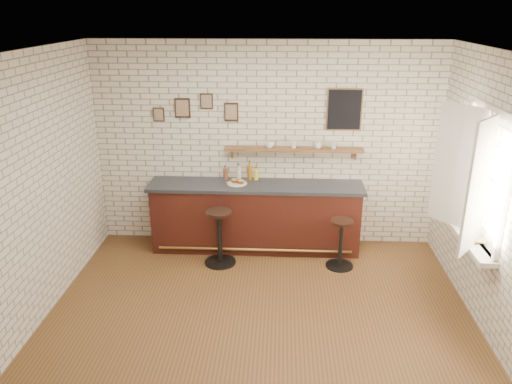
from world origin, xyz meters
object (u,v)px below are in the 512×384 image
(bitters_bottle_white, at_px, (239,173))
(bar_stool_left, at_px, (220,235))
(shelf_cup_a, at_px, (269,145))
(book_lower, at_px, (469,238))
(book_upper, at_px, (469,237))
(sandwich_plate, at_px, (237,184))
(shelf_cup_d, at_px, (334,146))
(bitters_bottle_brown, at_px, (225,174))
(bitters_bottle_amber, at_px, (250,172))
(condiment_bottle_yellow, at_px, (256,174))
(ciabatta_sandwich, at_px, (238,181))
(shelf_cup_c, at_px, (318,145))
(shelf_cup_b, at_px, (294,145))
(bar_stool_right, at_px, (341,242))
(bar_counter, at_px, (256,216))

(bitters_bottle_white, distance_m, bar_stool_left, 1.01)
(bar_stool_left, height_order, shelf_cup_a, shelf_cup_a)
(book_lower, xyz_separation_m, book_upper, (0.00, 0.00, 0.02))
(sandwich_plate, xyz_separation_m, shelf_cup_d, (1.38, 0.20, 0.53))
(sandwich_plate, bearing_deg, bitters_bottle_brown, 133.54)
(bitters_bottle_amber, relative_size, condiment_bottle_yellow, 1.47)
(sandwich_plate, xyz_separation_m, book_lower, (2.78, -1.51, -0.08))
(book_upper, bearing_deg, ciabatta_sandwich, 172.60)
(shelf_cup_a, distance_m, shelf_cup_c, 0.69)
(shelf_cup_b, xyz_separation_m, book_upper, (1.98, -1.70, -0.59))
(sandwich_plate, relative_size, shelf_cup_b, 2.66)
(shelf_cup_c, bearing_deg, ciabatta_sandwich, 87.50)
(bitters_bottle_brown, bearing_deg, shelf_cup_b, 0.03)
(ciabatta_sandwich, height_order, book_upper, ciabatta_sandwich)
(ciabatta_sandwich, xyz_separation_m, bar_stool_left, (-0.21, -0.51, -0.63))
(bar_stool_right, xyz_separation_m, shelf_cup_d, (-0.09, 0.72, 1.17))
(shelf_cup_a, bearing_deg, shelf_cup_b, -15.75)
(bitters_bottle_amber, xyz_separation_m, shelf_cup_b, (0.64, 0.00, 0.42))
(ciabatta_sandwich, relative_size, bitters_bottle_white, 0.91)
(bitters_bottle_white, relative_size, shelf_cup_d, 2.35)
(bitters_bottle_amber, height_order, book_upper, bitters_bottle_amber)
(bar_stool_right, bearing_deg, shelf_cup_b, 132.50)
(bitters_bottle_amber, distance_m, bar_stool_left, 1.07)
(bar_stool_right, height_order, book_upper, book_upper)
(bar_stool_left, bearing_deg, book_lower, -18.37)
(book_lower, bearing_deg, condiment_bottle_yellow, 118.72)
(condiment_bottle_yellow, relative_size, shelf_cup_b, 1.86)
(bar_stool_right, bearing_deg, bitters_bottle_brown, 156.48)
(bar_stool_left, xyz_separation_m, shelf_cup_b, (1.01, 0.71, 1.12))
(shelf_cup_a, bearing_deg, bitters_bottle_amber, 164.35)
(bar_stool_left, height_order, book_upper, book_upper)
(bitters_bottle_brown, bearing_deg, bitters_bottle_amber, -0.00)
(bitters_bottle_white, bearing_deg, bitters_bottle_amber, 0.00)
(sandwich_plate, relative_size, bitters_bottle_white, 1.18)
(ciabatta_sandwich, distance_m, book_upper, 3.16)
(bitters_bottle_amber, bearing_deg, bitters_bottle_white, 180.00)
(bitters_bottle_white, relative_size, shelf_cup_c, 1.86)
(shelf_cup_b, xyz_separation_m, book_lower, (1.98, -1.71, -0.61))
(sandwich_plate, bearing_deg, bar_counter, 0.00)
(bar_stool_right, height_order, shelf_cup_d, shelf_cup_d)
(bar_counter, height_order, shelf_cup_d, shelf_cup_d)
(book_lower, bearing_deg, bar_stool_left, 134.47)
(bar_stool_left, xyz_separation_m, bar_stool_right, (1.68, -0.01, -0.05))
(sandwich_plate, bearing_deg, bitters_bottle_white, 86.88)
(bar_stool_right, bearing_deg, book_lower, -36.81)
(bar_stool_right, relative_size, book_lower, 3.07)
(bar_counter, bearing_deg, ciabatta_sandwich, -180.00)
(ciabatta_sandwich, xyz_separation_m, book_upper, (2.78, -1.50, -0.09))
(ciabatta_sandwich, bearing_deg, bitters_bottle_white, 89.46)
(ciabatta_sandwich, height_order, shelf_cup_d, shelf_cup_d)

